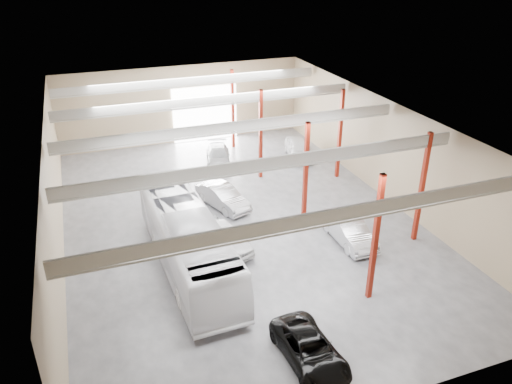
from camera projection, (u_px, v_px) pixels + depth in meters
depot_shell at (237, 147)px, 31.44m from camera, size 22.12×32.12×7.06m
coach_bus at (188, 240)px, 27.60m from camera, size 3.37×12.73×3.52m
black_sedan at (310, 349)px, 21.65m from camera, size 2.34×4.69×1.28m
car_row_a at (225, 237)px, 29.78m from camera, size 2.79×4.75×1.52m
car_row_b at (223, 197)px, 34.58m from camera, size 3.11×4.92×1.53m
car_row_c at (218, 156)px, 41.56m from camera, size 3.03×5.09×1.38m
car_right_near at (349, 230)px, 30.47m from camera, size 1.71×4.76×1.56m
car_right_far at (299, 149)px, 42.72m from camera, size 2.76×4.87×1.56m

